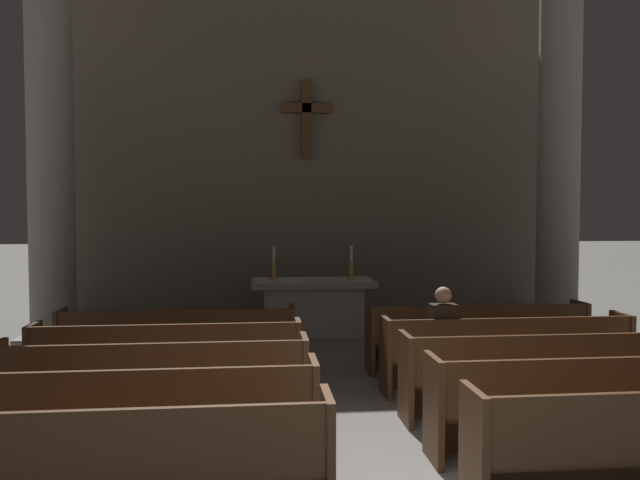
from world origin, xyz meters
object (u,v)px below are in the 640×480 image
pew_left_row_3 (154,386)px  pew_right_row_5 (477,337)px  pew_left_row_1 (106,469)px  lone_worshipper (441,337)px  column_left_second (50,142)px  pew_left_row_5 (179,343)px  pew_right_row_2 (597,404)px  candlestick_left (274,269)px  pew_left_row_4 (168,362)px  candlestick_right (351,269)px  pew_right_row_4 (507,353)px  pew_left_row_2 (135,420)px  pew_right_row_3 (545,375)px  column_right_second (559,148)px  altar (313,305)px

pew_left_row_3 → pew_right_row_5: bearing=26.4°
pew_left_row_1 → lone_worshipper: bearing=43.4°
pew_right_row_5 → column_left_second: bearing=160.4°
pew_left_row_5 → pew_right_row_2: 5.12m
pew_right_row_2 → column_left_second: column_left_second is taller
pew_left_row_1 → candlestick_left: (1.35, 6.85, 0.72)m
pew_left_row_4 → candlestick_right: size_ratio=5.18×
column_left_second → lone_worshipper: size_ratio=5.23×
pew_left_row_5 → pew_right_row_4: size_ratio=1.00×
pew_left_row_2 → pew_right_row_5: (4.11, 3.06, 0.00)m
pew_left_row_5 → pew_left_row_1: bearing=-90.0°
pew_right_row_4 → pew_left_row_5: bearing=166.0°
pew_right_row_2 → candlestick_right: 6.03m
pew_left_row_3 → pew_left_row_1: bearing=-90.0°
pew_left_row_1 → pew_right_row_3: size_ratio=1.00×
pew_right_row_2 → pew_right_row_3: (0.00, 1.02, 0.00)m
candlestick_right → pew_left_row_2: bearing=-115.3°
column_left_second → candlestick_left: column_left_second is taller
pew_left_row_3 → column_left_second: column_left_second is taller
column_left_second → pew_right_row_4: bearing=-27.2°
pew_right_row_4 → pew_right_row_5: same height
pew_right_row_2 → lone_worshipper: lone_worshipper is taller
pew_right_row_3 → pew_right_row_4: same height
pew_left_row_5 → candlestick_right: bearing=45.1°
column_left_second → candlestick_right: 5.52m
pew_right_row_4 → column_right_second: column_right_second is taller
lone_worshipper → pew_right_row_4: bearing=-2.6°
pew_right_row_5 → candlestick_left: 3.97m
pew_right_row_5 → column_right_second: 4.34m
pew_right_row_5 → column_right_second: size_ratio=0.45×
pew_left_row_4 → pew_right_row_5: same height
pew_left_row_2 → pew_left_row_5: 3.06m
pew_left_row_2 → pew_right_row_2: 4.11m
pew_left_row_1 → candlestick_right: candlestick_right is taller
pew_right_row_3 → candlestick_right: bearing=105.7°
pew_right_row_3 → lone_worshipper: (-0.82, 1.06, 0.22)m
pew_left_row_1 → pew_left_row_2: bearing=90.0°
pew_right_row_2 → pew_left_row_5: bearing=143.3°
altar → candlestick_right: size_ratio=3.68×
column_right_second → pew_left_row_2: bearing=-140.2°
pew_right_row_5 → candlestick_right: (-1.35, 2.76, 0.72)m
pew_right_row_4 → altar: bearing=118.5°
column_right_second → column_left_second: bearing=180.0°
pew_left_row_4 → candlestick_left: size_ratio=5.18×
pew_right_row_4 → lone_worshipper: size_ratio=2.35×
pew_right_row_5 → pew_right_row_2: bearing=-90.0°
pew_left_row_2 → pew_left_row_5: size_ratio=1.00×
pew_right_row_4 → pew_left_row_3: bearing=-166.0°
pew_right_row_3 → pew_right_row_4: 1.02m
candlestick_right → pew_left_row_4: bearing=-126.0°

